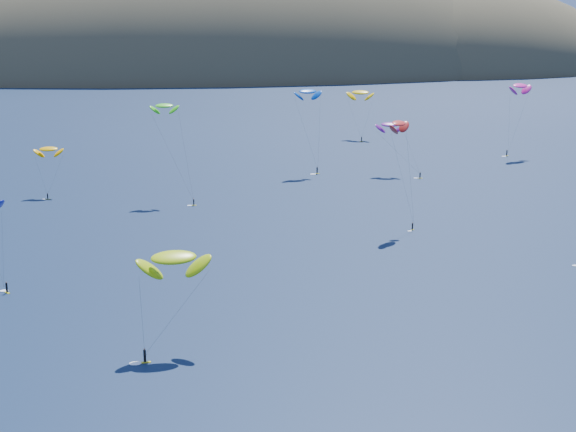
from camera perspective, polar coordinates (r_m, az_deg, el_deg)
The scene contains 9 objects.
island at distance 640.55m, azimuth -3.22°, elevation 9.57°, with size 730.00×300.00×210.00m.
kitesurfer_1 at distance 223.48m, azimuth -16.67°, elevation 4.58°, with size 7.40×8.49×14.26m.
kitesurfer_2 at distance 120.08m, azimuth -8.14°, elevation -2.95°, with size 10.93×9.51×16.56m.
kitesurfer_3 at distance 211.14m, azimuth -8.78°, elevation 7.74°, with size 10.62×12.36×26.19m.
kitesurfer_4 at distance 243.09m, azimuth 1.41°, elevation 8.83°, with size 9.34×9.37×26.52m.
kitesurfer_6 at distance 242.82m, azimuth 7.27°, elevation 6.46°, with size 12.07×12.80×16.94m.
kitesurfer_8 at distance 280.41m, azimuth 16.18°, elevation 8.88°, with size 10.78×8.48×25.85m.
kitesurfer_9 at distance 182.82m, azimuth 7.90°, elevation 6.53°, with size 7.63×9.12×25.90m.
kitesurfer_11 at distance 306.99m, azimuth 5.17°, elevation 8.74°, with size 11.10×15.42×19.74m.
Camera 1 is at (-24.28, -72.07, 50.48)m, focal length 50.00 mm.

